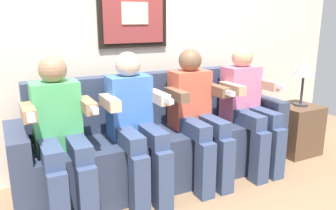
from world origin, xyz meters
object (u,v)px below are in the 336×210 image
at_px(person_leftmost, 61,132).
at_px(person_rightmost, 249,105).
at_px(side_table_right, 295,129).
at_px(person_right_center, 197,112).
at_px(couch, 158,145).
at_px(table_lamp, 304,70).
at_px(person_left_center, 135,121).

bearing_deg(person_leftmost, person_rightmost, 0.02).
relative_size(person_leftmost, side_table_right, 2.22).
xyz_separation_m(person_leftmost, person_rightmost, (1.63, 0.00, -0.00)).
height_order(person_leftmost, person_right_center, same).
bearing_deg(person_leftmost, couch, 11.72).
distance_m(couch, person_rightmost, 0.88).
xyz_separation_m(couch, person_leftmost, (-0.81, -0.17, 0.29)).
height_order(side_table_right, table_lamp, table_lamp).
bearing_deg(person_rightmost, couch, 168.31).
xyz_separation_m(person_leftmost, person_left_center, (0.54, 0.00, -0.00)).
height_order(person_rightmost, side_table_right, person_rightmost).
distance_m(couch, table_lamp, 1.63).
bearing_deg(person_rightmost, person_leftmost, -179.98).
height_order(person_leftmost, person_left_center, same).
relative_size(couch, person_left_center, 2.08).
bearing_deg(table_lamp, person_rightmost, -176.00).
distance_m(couch, person_right_center, 0.43).
bearing_deg(couch, person_leftmost, -168.28).
bearing_deg(person_rightmost, table_lamp, 4.00).
xyz_separation_m(person_right_center, side_table_right, (1.24, 0.06, -0.36)).
bearing_deg(table_lamp, person_right_center, -177.72).
distance_m(person_right_center, table_lamp, 1.29).
relative_size(side_table_right, table_lamp, 1.09).
bearing_deg(couch, person_left_center, -148.12).
height_order(person_rightmost, table_lamp, person_rightmost).
bearing_deg(person_right_center, person_leftmost, -179.98).
bearing_deg(couch, person_right_center, -31.79).
relative_size(couch, person_leftmost, 2.08).
relative_size(person_left_center, side_table_right, 2.22).
distance_m(person_rightmost, side_table_right, 0.78).
relative_size(person_left_center, table_lamp, 2.41).
relative_size(person_leftmost, table_lamp, 2.41).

